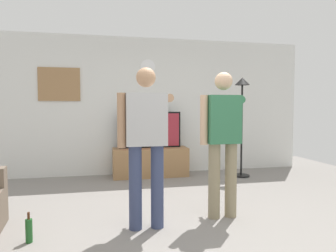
{
  "coord_description": "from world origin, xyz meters",
  "views": [
    {
      "loc": [
        -0.96,
        -3.18,
        1.31
      ],
      "look_at": [
        -0.02,
        1.2,
        1.05
      ],
      "focal_mm": 32.79,
      "sensor_mm": 36.0,
      "label": 1
    }
  ],
  "objects_px": {
    "floor_lamp": "(242,106)",
    "beverage_bottle": "(29,230)",
    "wall_clock": "(148,67)",
    "person_standing_nearer_lamp": "(146,137)",
    "person_standing_nearer_couch": "(223,136)",
    "framed_picture": "(59,84)",
    "tv_stand": "(150,162)",
    "television": "(150,130)"
  },
  "relations": [
    {
      "from": "floor_lamp",
      "to": "beverage_bottle",
      "type": "height_order",
      "value": "floor_lamp"
    },
    {
      "from": "tv_stand",
      "to": "floor_lamp",
      "type": "distance_m",
      "value": 2.05
    },
    {
      "from": "floor_lamp",
      "to": "beverage_bottle",
      "type": "bearing_deg",
      "value": -145.68
    },
    {
      "from": "television",
      "to": "floor_lamp",
      "type": "height_order",
      "value": "floor_lamp"
    },
    {
      "from": "framed_picture",
      "to": "tv_stand",
      "type": "bearing_deg",
      "value": -9.98
    },
    {
      "from": "person_standing_nearer_lamp",
      "to": "person_standing_nearer_couch",
      "type": "xyz_separation_m",
      "value": [
        0.94,
        0.15,
        -0.02
      ]
    },
    {
      "from": "tv_stand",
      "to": "television",
      "type": "distance_m",
      "value": 0.62
    },
    {
      "from": "wall_clock",
      "to": "framed_picture",
      "type": "distance_m",
      "value": 1.72
    },
    {
      "from": "tv_stand",
      "to": "floor_lamp",
      "type": "relative_size",
      "value": 0.76
    },
    {
      "from": "television",
      "to": "floor_lamp",
      "type": "distance_m",
      "value": 1.81
    },
    {
      "from": "person_standing_nearer_lamp",
      "to": "beverage_bottle",
      "type": "distance_m",
      "value": 1.47
    },
    {
      "from": "framed_picture",
      "to": "person_standing_nearer_lamp",
      "type": "height_order",
      "value": "framed_picture"
    },
    {
      "from": "television",
      "to": "framed_picture",
      "type": "height_order",
      "value": "framed_picture"
    },
    {
      "from": "television",
      "to": "person_standing_nearer_lamp",
      "type": "relative_size",
      "value": 0.68
    },
    {
      "from": "floor_lamp",
      "to": "person_standing_nearer_lamp",
      "type": "relative_size",
      "value": 1.08
    },
    {
      "from": "beverage_bottle",
      "to": "framed_picture",
      "type": "bearing_deg",
      "value": 91.38
    },
    {
      "from": "framed_picture",
      "to": "floor_lamp",
      "type": "distance_m",
      "value": 3.47
    },
    {
      "from": "beverage_bottle",
      "to": "tv_stand",
      "type": "bearing_deg",
      "value": 58.63
    },
    {
      "from": "television",
      "to": "framed_picture",
      "type": "bearing_deg",
      "value": 171.57
    },
    {
      "from": "tv_stand",
      "to": "person_standing_nearer_lamp",
      "type": "distance_m",
      "value": 2.64
    },
    {
      "from": "person_standing_nearer_lamp",
      "to": "beverage_bottle",
      "type": "bearing_deg",
      "value": -173.74
    },
    {
      "from": "floor_lamp",
      "to": "person_standing_nearer_lamp",
      "type": "bearing_deg",
      "value": -135.06
    },
    {
      "from": "floor_lamp",
      "to": "person_standing_nearer_couch",
      "type": "bearing_deg",
      "value": -121.08
    },
    {
      "from": "tv_stand",
      "to": "framed_picture",
      "type": "xyz_separation_m",
      "value": [
        -1.68,
        0.3,
        1.48
      ]
    },
    {
      "from": "wall_clock",
      "to": "person_standing_nearer_couch",
      "type": "height_order",
      "value": "wall_clock"
    },
    {
      "from": "wall_clock",
      "to": "framed_picture",
      "type": "xyz_separation_m",
      "value": [
        -1.68,
        0.0,
        -0.37
      ]
    },
    {
      "from": "television",
      "to": "beverage_bottle",
      "type": "distance_m",
      "value": 3.22
    },
    {
      "from": "framed_picture",
      "to": "floor_lamp",
      "type": "relative_size",
      "value": 0.4
    },
    {
      "from": "television",
      "to": "framed_picture",
      "type": "relative_size",
      "value": 1.58
    },
    {
      "from": "tv_stand",
      "to": "framed_picture",
      "type": "bearing_deg",
      "value": 170.02
    },
    {
      "from": "framed_picture",
      "to": "person_standing_nearer_couch",
      "type": "bearing_deg",
      "value": -50.52
    },
    {
      "from": "wall_clock",
      "to": "person_standing_nearer_lamp",
      "type": "xyz_separation_m",
      "value": [
        -0.43,
        -2.8,
        -1.13
      ]
    },
    {
      "from": "person_standing_nearer_lamp",
      "to": "beverage_bottle",
      "type": "xyz_separation_m",
      "value": [
        -1.17,
        -0.13,
        -0.88
      ]
    },
    {
      "from": "wall_clock",
      "to": "floor_lamp",
      "type": "distance_m",
      "value": 1.99
    },
    {
      "from": "television",
      "to": "floor_lamp",
      "type": "xyz_separation_m",
      "value": [
        1.7,
        -0.42,
        0.46
      ]
    },
    {
      "from": "tv_stand",
      "to": "wall_clock",
      "type": "relative_size",
      "value": 4.99
    },
    {
      "from": "framed_picture",
      "to": "television",
      "type": "bearing_deg",
      "value": -8.43
    },
    {
      "from": "television",
      "to": "person_standing_nearer_couch",
      "type": "relative_size",
      "value": 0.69
    },
    {
      "from": "wall_clock",
      "to": "floor_lamp",
      "type": "xyz_separation_m",
      "value": [
        1.7,
        -0.67,
        -0.78
      ]
    },
    {
      "from": "person_standing_nearer_lamp",
      "to": "tv_stand",
      "type": "bearing_deg",
      "value": 80.2
    },
    {
      "from": "tv_stand",
      "to": "person_standing_nearer_couch",
      "type": "xyz_separation_m",
      "value": [
        0.51,
        -2.36,
        0.71
      ]
    },
    {
      "from": "wall_clock",
      "to": "framed_picture",
      "type": "bearing_deg",
      "value": 179.83
    }
  ]
}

